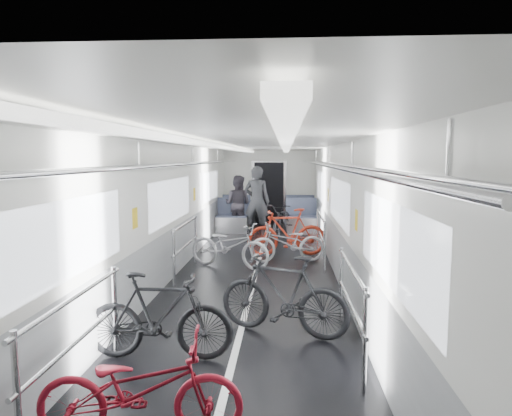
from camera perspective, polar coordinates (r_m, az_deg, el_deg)
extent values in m
cube|color=black|center=(8.25, -0.21, -8.82)|extent=(3.00, 14.00, 0.01)
cube|color=white|center=(7.97, -0.21, 8.05)|extent=(3.00, 14.00, 0.02)
cube|color=silver|center=(8.26, -10.64, -0.45)|extent=(0.02, 14.00, 2.40)
cube|color=silver|center=(8.06, 10.49, -0.62)|extent=(0.02, 14.00, 2.40)
cube|color=silver|center=(14.99, 1.64, 2.66)|extent=(3.00, 0.02, 2.40)
cube|color=white|center=(8.25, -0.21, -8.80)|extent=(0.08, 13.80, 0.01)
cube|color=gray|center=(8.38, -10.34, -5.55)|extent=(0.01, 13.90, 0.90)
cube|color=gray|center=(8.18, 10.17, -5.84)|extent=(0.01, 13.90, 0.90)
cube|color=white|center=(8.24, -10.47, 0.93)|extent=(0.01, 10.80, 0.75)
cube|color=white|center=(8.04, 10.30, 0.80)|extent=(0.01, 10.80, 0.75)
cube|color=white|center=(8.03, -4.17, 7.60)|extent=(0.14, 13.40, 0.05)
cube|color=white|center=(7.95, 3.78, 7.61)|extent=(0.14, 13.40, 0.05)
cube|color=black|center=(14.94, 1.63, 1.88)|extent=(0.95, 0.10, 2.00)
imported|color=maroon|center=(3.83, -14.25, -21.08)|extent=(1.61, 0.70, 0.82)
imported|color=black|center=(5.10, -12.01, -13.08)|extent=(1.59, 0.46, 0.95)
imported|color=#AFAFB4|center=(8.99, -3.32, -4.70)|extent=(1.78, 1.12, 0.89)
imported|color=black|center=(5.67, 3.43, -10.74)|extent=(1.72, 1.00, 1.00)
imported|color=#B5B5BA|center=(9.46, 3.97, -4.34)|extent=(1.65, 0.88, 0.82)
imported|color=#AF2815|center=(10.03, 3.92, -3.06)|extent=(1.81, 0.79, 1.05)
imported|color=black|center=(12.36, 3.37, -1.55)|extent=(1.01, 1.87, 0.94)
imported|color=black|center=(12.43, 0.11, 0.83)|extent=(0.79, 0.60, 1.94)
imported|color=#28252C|center=(13.19, -2.32, 0.52)|extent=(0.95, 0.83, 1.65)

